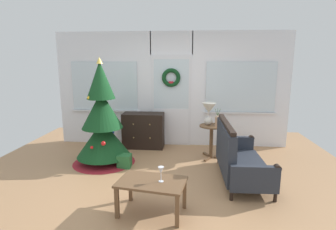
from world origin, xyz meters
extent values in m
plane|color=#AD7F56|center=(0.00, 0.00, 0.00)|extent=(6.76, 6.76, 0.00)
cube|color=white|center=(-1.52, 2.09, 1.27)|extent=(2.15, 0.08, 2.55)
cube|color=white|center=(1.52, 2.09, 1.27)|extent=(2.15, 0.08, 2.55)
cube|color=white|center=(0.00, 2.09, 2.30)|extent=(0.94, 0.08, 0.50)
cube|color=silver|center=(0.00, 2.05, 1.02)|extent=(0.90, 0.05, 2.05)
cube|color=white|center=(0.00, 2.03, 0.45)|extent=(0.78, 0.02, 0.80)
cube|color=silver|center=(0.00, 2.03, 1.40)|extent=(0.78, 0.01, 1.10)
cube|color=silver|center=(-1.52, 2.03, 1.35)|extent=(1.50, 0.01, 1.10)
cube|color=silver|center=(1.52, 2.03, 1.35)|extent=(1.50, 0.01, 1.10)
cube|color=silver|center=(-1.52, 2.02, 0.78)|extent=(1.59, 0.06, 0.03)
cube|color=silver|center=(1.52, 2.02, 0.78)|extent=(1.59, 0.06, 0.03)
torus|color=#123B1B|center=(0.00, 1.99, 1.55)|extent=(0.41, 0.09, 0.41)
cube|color=red|center=(0.00, 1.97, 1.42)|extent=(0.10, 0.02, 0.10)
cylinder|color=#4C331E|center=(-1.20, 0.81, 0.11)|extent=(0.10, 0.10, 0.22)
cone|color=maroon|center=(-1.20, 0.81, 0.05)|extent=(1.17, 1.17, 0.10)
cone|color=#14421E|center=(-1.20, 0.81, 0.48)|extent=(1.00, 1.00, 0.68)
cone|color=#14421E|center=(-1.20, 0.81, 1.03)|extent=(0.76, 0.76, 0.68)
cone|color=#14421E|center=(-1.20, 0.81, 1.57)|extent=(0.52, 0.52, 0.68)
cone|color=#E0BC4C|center=(-1.20, 0.81, 1.92)|extent=(0.12, 0.12, 0.12)
sphere|color=red|center=(-1.09, 0.48, 0.48)|extent=(0.08, 0.08, 0.08)
sphere|color=gold|center=(-1.37, 0.64, 1.27)|extent=(0.06, 0.06, 0.06)
sphere|color=silver|center=(-1.18, 1.06, 1.21)|extent=(0.05, 0.05, 0.05)
sphere|color=#264CB2|center=(-1.15, 1.22, 0.48)|extent=(0.08, 0.08, 0.08)
sphere|color=red|center=(-1.29, 0.44, 0.42)|extent=(0.05, 0.05, 0.05)
sphere|color=gold|center=(-0.95, 1.11, 0.66)|extent=(0.07, 0.07, 0.07)
cube|color=black|center=(-0.60, 1.79, 0.39)|extent=(0.90, 0.43, 0.78)
sphere|color=tan|center=(-0.78, 1.57, 0.58)|extent=(0.03, 0.03, 0.03)
sphere|color=tan|center=(-0.42, 1.57, 0.58)|extent=(0.03, 0.03, 0.03)
sphere|color=tan|center=(-0.78, 1.57, 0.28)|extent=(0.03, 0.03, 0.03)
sphere|color=tan|center=(-0.42, 1.57, 0.28)|extent=(0.03, 0.03, 0.03)
cylinder|color=black|center=(1.62, -0.44, 0.07)|extent=(0.05, 0.05, 0.14)
cylinder|color=black|center=(1.59, 0.98, 0.07)|extent=(0.05, 0.05, 0.14)
cylinder|color=black|center=(1.02, -0.45, 0.07)|extent=(0.05, 0.05, 0.14)
cylinder|color=black|center=(0.99, 0.96, 0.07)|extent=(0.05, 0.05, 0.14)
cube|color=#282D38|center=(1.30, 0.26, 0.21)|extent=(0.75, 1.37, 0.14)
cube|color=#282D38|center=(1.00, 0.26, 0.59)|extent=(0.15, 1.36, 0.62)
cube|color=black|center=(1.00, 0.26, 0.93)|extent=(0.11, 1.33, 0.06)
cube|color=#282D38|center=(1.32, -0.46, 0.33)|extent=(0.66, 0.10, 0.38)
cylinder|color=black|center=(1.61, -0.45, 0.50)|extent=(0.09, 0.09, 0.09)
cube|color=#282D38|center=(1.29, 0.99, 0.33)|extent=(0.66, 0.10, 0.38)
cylinder|color=black|center=(1.58, 0.99, 0.50)|extent=(0.09, 0.09, 0.09)
cylinder|color=brown|center=(0.86, 1.22, 0.66)|extent=(0.48, 0.48, 0.02)
cylinder|color=brown|center=(0.86, 1.22, 0.32)|extent=(0.07, 0.07, 0.65)
cube|color=brown|center=(1.02, 1.22, 0.02)|extent=(0.20, 0.05, 0.04)
cube|color=brown|center=(0.78, 1.36, 0.02)|extent=(0.14, 0.20, 0.04)
cube|color=brown|center=(0.78, 1.08, 0.02)|extent=(0.14, 0.20, 0.04)
sphere|color=silver|center=(0.80, 1.26, 0.75)|extent=(0.16, 0.16, 0.16)
cylinder|color=silver|center=(0.80, 1.26, 0.88)|extent=(0.02, 0.02, 0.06)
cone|color=silver|center=(0.80, 1.26, 1.01)|extent=(0.28, 0.28, 0.20)
cylinder|color=tan|center=(0.96, 1.16, 0.75)|extent=(0.09, 0.09, 0.16)
sphere|color=tan|center=(0.96, 1.16, 0.83)|extent=(0.10, 0.10, 0.10)
cylinder|color=#4C7042|center=(0.94, 1.16, 0.93)|extent=(0.07, 0.01, 0.17)
cylinder|color=#4C7042|center=(0.96, 1.16, 0.93)|extent=(0.01, 0.01, 0.18)
cylinder|color=#4C7042|center=(0.98, 1.16, 0.93)|extent=(0.07, 0.01, 0.17)
cube|color=brown|center=(-0.04, -0.85, 0.42)|extent=(0.92, 0.66, 0.03)
cube|color=brown|center=(-0.45, -1.00, 0.20)|extent=(0.05, 0.05, 0.41)
cube|color=brown|center=(0.30, -1.13, 0.20)|extent=(0.05, 0.05, 0.41)
cube|color=brown|center=(-0.38, -0.57, 0.20)|extent=(0.05, 0.05, 0.41)
cube|color=brown|center=(0.37, -0.70, 0.20)|extent=(0.05, 0.05, 0.41)
cylinder|color=silver|center=(0.08, -0.86, 0.44)|extent=(0.06, 0.06, 0.01)
cylinder|color=silver|center=(0.08, -0.86, 0.49)|extent=(0.01, 0.01, 0.10)
cone|color=silver|center=(0.08, -0.86, 0.59)|extent=(0.08, 0.08, 0.09)
cube|color=#266633|center=(-0.75, 0.60, 0.12)|extent=(0.24, 0.21, 0.24)
camera|label=1|loc=(0.42, -3.96, 1.91)|focal=28.71mm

